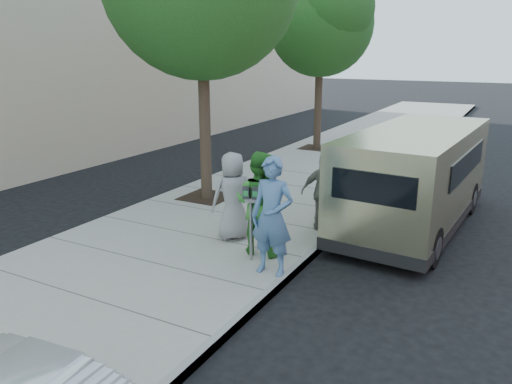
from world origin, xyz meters
TOP-DOWN VIEW (x-y plane):
  - ground at (0.00, 0.00)m, footprint 120.00×120.00m
  - sidewalk at (-1.00, 0.00)m, footprint 5.00×60.00m
  - curb_face at (1.44, 0.00)m, footprint 0.12×60.00m
  - tree_far at (-2.25, 10.00)m, footprint 3.92×3.80m
  - parking_meter at (0.63, -0.55)m, footprint 0.30×0.17m
  - van at (2.73, 3.07)m, footprint 2.36×6.01m
  - person_officer at (1.20, -0.86)m, footprint 0.75×0.51m
  - person_green_shirt at (0.59, -0.18)m, footprint 0.98×0.79m
  - person_gray_shirt at (-0.21, 0.23)m, footprint 0.98×1.01m
  - person_striped_polo at (1.20, 1.56)m, footprint 1.03×0.73m

SIDE VIEW (x-z plane):
  - ground at x=0.00m, z-range 0.00..0.00m
  - sidewalk at x=-1.00m, z-range 0.00..0.15m
  - curb_face at x=1.44m, z-range -0.01..0.15m
  - person_striped_polo at x=1.20m, z-range 0.15..1.78m
  - person_gray_shirt at x=-0.21m, z-range 0.15..1.90m
  - person_green_shirt at x=0.59m, z-range 0.15..2.07m
  - parking_meter at x=0.63m, z-range 0.45..1.81m
  - person_officer at x=1.20m, z-range 0.15..2.16m
  - van at x=2.73m, z-range 0.06..2.25m
  - tree_far at x=-2.25m, z-range 1.64..8.13m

